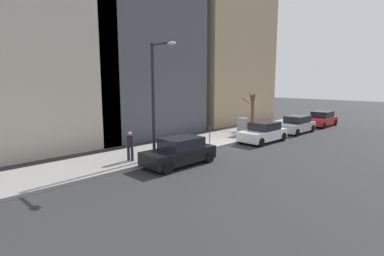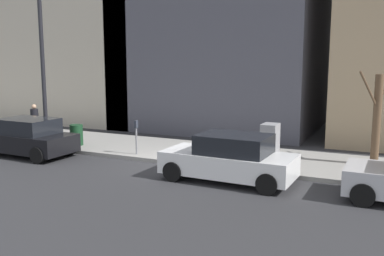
{
  "view_description": "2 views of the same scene",
  "coord_description": "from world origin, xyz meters",
  "px_view_note": "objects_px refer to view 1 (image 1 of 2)",
  "views": [
    {
      "loc": [
        -12.8,
        16.74,
        4.6
      ],
      "look_at": [
        1.28,
        2.33,
        1.42
      ],
      "focal_mm": 28.0,
      "sensor_mm": 36.0,
      "label": 1
    },
    {
      "loc": [
        -13.56,
        -7.64,
        3.83
      ],
      "look_at": [
        0.7,
        -0.88,
        1.32
      ],
      "focal_mm": 40.0,
      "sensor_mm": 36.0,
      "label": 2
    }
  ],
  "objects_px": {
    "office_tower_left": "(209,31)",
    "office_block_center": "(123,41)",
    "trash_bin": "(168,146)",
    "parked_car_black": "(180,152)",
    "streetlamp": "(156,92)",
    "bare_tree": "(252,110)",
    "parking_meter": "(210,134)",
    "parked_car_red": "(322,119)",
    "parked_car_white": "(263,132)",
    "parked_car_silver": "(296,125)",
    "pedestrian_near_meter": "(130,144)",
    "utility_box": "(243,127)"
  },
  "relations": [
    {
      "from": "parked_car_silver",
      "to": "bare_tree",
      "type": "bearing_deg",
      "value": 23.17
    },
    {
      "from": "parking_meter",
      "to": "office_tower_left",
      "type": "distance_m",
      "value": 18.72
    },
    {
      "from": "streetlamp",
      "to": "office_tower_left",
      "type": "distance_m",
      "value": 21.08
    },
    {
      "from": "bare_tree",
      "to": "office_block_center",
      "type": "distance_m",
      "value": 13.33
    },
    {
      "from": "parked_car_black",
      "to": "parking_meter",
      "type": "distance_m",
      "value": 4.56
    },
    {
      "from": "utility_box",
      "to": "office_tower_left",
      "type": "bearing_deg",
      "value": -35.35
    },
    {
      "from": "parked_car_red",
      "to": "parked_car_silver",
      "type": "distance_m",
      "value": 5.66
    },
    {
      "from": "parked_car_black",
      "to": "pedestrian_near_meter",
      "type": "height_order",
      "value": "pedestrian_near_meter"
    },
    {
      "from": "streetlamp",
      "to": "parked_car_white",
      "type": "bearing_deg",
      "value": -98.21
    },
    {
      "from": "office_tower_left",
      "to": "office_block_center",
      "type": "bearing_deg",
      "value": 91.73
    },
    {
      "from": "parked_car_white",
      "to": "trash_bin",
      "type": "height_order",
      "value": "parked_car_white"
    },
    {
      "from": "parking_meter",
      "to": "parked_car_silver",
      "type": "bearing_deg",
      "value": -98.19
    },
    {
      "from": "parking_meter",
      "to": "trash_bin",
      "type": "height_order",
      "value": "parking_meter"
    },
    {
      "from": "parked_car_red",
      "to": "office_tower_left",
      "type": "bearing_deg",
      "value": 16.69
    },
    {
      "from": "pedestrian_near_meter",
      "to": "office_block_center",
      "type": "distance_m",
      "value": 13.42
    },
    {
      "from": "bare_tree",
      "to": "office_block_center",
      "type": "relative_size",
      "value": 0.21
    },
    {
      "from": "parked_car_black",
      "to": "bare_tree",
      "type": "bearing_deg",
      "value": -72.89
    },
    {
      "from": "parked_car_red",
      "to": "trash_bin",
      "type": "relative_size",
      "value": 4.67
    },
    {
      "from": "parked_car_white",
      "to": "parked_car_black",
      "type": "height_order",
      "value": "same"
    },
    {
      "from": "bare_tree",
      "to": "office_tower_left",
      "type": "distance_m",
      "value": 12.56
    },
    {
      "from": "parked_car_red",
      "to": "bare_tree",
      "type": "bearing_deg",
      "value": 62.84
    },
    {
      "from": "parked_car_red",
      "to": "parking_meter",
      "type": "bearing_deg",
      "value": 84.58
    },
    {
      "from": "streetlamp",
      "to": "trash_bin",
      "type": "relative_size",
      "value": 7.22
    },
    {
      "from": "parked_car_silver",
      "to": "streetlamp",
      "type": "height_order",
      "value": "streetlamp"
    },
    {
      "from": "parked_car_silver",
      "to": "streetlamp",
      "type": "relative_size",
      "value": 0.65
    },
    {
      "from": "bare_tree",
      "to": "trash_bin",
      "type": "distance_m",
      "value": 12.16
    },
    {
      "from": "bare_tree",
      "to": "parked_car_red",
      "type": "bearing_deg",
      "value": -117.19
    },
    {
      "from": "parked_car_red",
      "to": "office_tower_left",
      "type": "xyz_separation_m",
      "value": [
        12.2,
        3.65,
        9.69
      ]
    },
    {
      "from": "office_tower_left",
      "to": "parked_car_red",
      "type": "bearing_deg",
      "value": -163.34
    },
    {
      "from": "parked_car_black",
      "to": "utility_box",
      "type": "height_order",
      "value": "utility_box"
    },
    {
      "from": "utility_box",
      "to": "streetlamp",
      "type": "distance_m",
      "value": 10.45
    },
    {
      "from": "parked_car_black",
      "to": "parking_meter",
      "type": "bearing_deg",
      "value": -69.41
    },
    {
      "from": "parked_car_silver",
      "to": "pedestrian_near_meter",
      "type": "height_order",
      "value": "pedestrian_near_meter"
    },
    {
      "from": "streetlamp",
      "to": "office_tower_left",
      "type": "bearing_deg",
      "value": -57.25
    },
    {
      "from": "trash_bin",
      "to": "office_tower_left",
      "type": "relative_size",
      "value": 0.04
    },
    {
      "from": "office_tower_left",
      "to": "streetlamp",
      "type": "bearing_deg",
      "value": 122.75
    },
    {
      "from": "utility_box",
      "to": "office_tower_left",
      "type": "distance_m",
      "value": 15.41
    },
    {
      "from": "parked_car_red",
      "to": "office_block_center",
      "type": "height_order",
      "value": "office_block_center"
    },
    {
      "from": "parked_car_black",
      "to": "office_tower_left",
      "type": "distance_m",
      "value": 22.64
    },
    {
      "from": "parking_meter",
      "to": "bare_tree",
      "type": "distance_m",
      "value": 8.91
    },
    {
      "from": "utility_box",
      "to": "pedestrian_near_meter",
      "type": "relative_size",
      "value": 0.86
    },
    {
      "from": "parked_car_silver",
      "to": "bare_tree",
      "type": "height_order",
      "value": "bare_tree"
    },
    {
      "from": "parking_meter",
      "to": "pedestrian_near_meter",
      "type": "bearing_deg",
      "value": 83.6
    },
    {
      "from": "parked_car_black",
      "to": "office_tower_left",
      "type": "relative_size",
      "value": 0.2
    },
    {
      "from": "parked_car_red",
      "to": "parked_car_white",
      "type": "height_order",
      "value": "same"
    },
    {
      "from": "trash_bin",
      "to": "office_block_center",
      "type": "xyz_separation_m",
      "value": [
        9.88,
        -3.46,
        7.52
      ]
    },
    {
      "from": "parked_car_black",
      "to": "trash_bin",
      "type": "height_order",
      "value": "parked_car_black"
    },
    {
      "from": "parked_car_silver",
      "to": "utility_box",
      "type": "height_order",
      "value": "utility_box"
    },
    {
      "from": "parked_car_silver",
      "to": "parked_car_white",
      "type": "bearing_deg",
      "value": 90.97
    },
    {
      "from": "trash_bin",
      "to": "office_block_center",
      "type": "bearing_deg",
      "value": -19.29
    }
  ]
}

